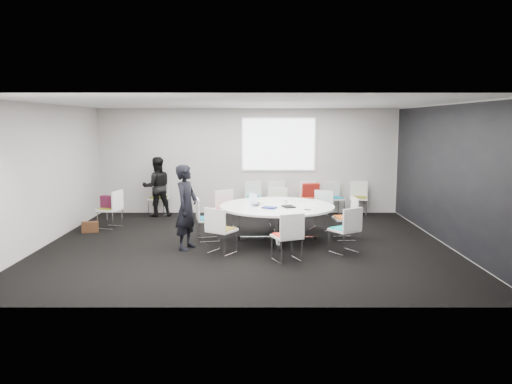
{
  "coord_description": "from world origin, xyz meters",
  "views": [
    {
      "loc": [
        0.2,
        -9.83,
        2.44
      ],
      "look_at": [
        0.2,
        0.4,
        1.0
      ],
      "focal_mm": 35.0,
      "sensor_mm": 36.0,
      "label": 1
    }
  ],
  "objects_px": {
    "chair_ring_c": "(279,214)",
    "person_back": "(157,187)",
    "chair_ring_a": "(345,226)",
    "chair_back_b": "(277,205)",
    "conference_table": "(277,214)",
    "chair_ring_h": "(345,239)",
    "person_main": "(186,207)",
    "chair_back_d": "(334,205)",
    "laptop": "(258,204)",
    "cup": "(285,202)",
    "chair_ring_d": "(227,217)",
    "chair_back_e": "(359,205)",
    "maroon_bag": "(109,202)",
    "chair_ring_e": "(208,227)",
    "chair_ring_b": "(320,218)",
    "chair_back_c": "(309,205)",
    "chair_person_back": "(159,205)",
    "chair_ring_g": "(287,246)",
    "brown_bag": "(90,227)",
    "chair_ring_f": "(221,239)",
    "chair_spare_left": "(111,216)",
    "chair_back_a": "(255,205)"
  },
  "relations": [
    {
      "from": "person_main",
      "to": "maroon_bag",
      "type": "distance_m",
      "value": 2.8
    },
    {
      "from": "chair_back_e",
      "to": "maroon_bag",
      "type": "height_order",
      "value": "chair_back_e"
    },
    {
      "from": "conference_table",
      "to": "chair_ring_a",
      "type": "height_order",
      "value": "chair_ring_a"
    },
    {
      "from": "person_main",
      "to": "cup",
      "type": "distance_m",
      "value": 2.16
    },
    {
      "from": "chair_back_d",
      "to": "chair_spare_left",
      "type": "bearing_deg",
      "value": 4.58
    },
    {
      "from": "person_main",
      "to": "chair_back_c",
      "type": "bearing_deg",
      "value": -20.49
    },
    {
      "from": "person_main",
      "to": "cup",
      "type": "bearing_deg",
      "value": -47.43
    },
    {
      "from": "chair_ring_h",
      "to": "person_main",
      "type": "bearing_deg",
      "value": 140.93
    },
    {
      "from": "chair_ring_a",
      "to": "person_back",
      "type": "xyz_separation_m",
      "value": [
        -4.44,
        2.6,
        0.5
      ]
    },
    {
      "from": "chair_ring_b",
      "to": "person_main",
      "type": "distance_m",
      "value": 3.33
    },
    {
      "from": "person_main",
      "to": "cup",
      "type": "relative_size",
      "value": 18.19
    },
    {
      "from": "conference_table",
      "to": "person_back",
      "type": "height_order",
      "value": "person_back"
    },
    {
      "from": "chair_ring_d",
      "to": "cup",
      "type": "relative_size",
      "value": 9.78
    },
    {
      "from": "maroon_bag",
      "to": "chair_ring_g",
      "type": "bearing_deg",
      "value": -35.25
    },
    {
      "from": "chair_ring_a",
      "to": "chair_back_d",
      "type": "bearing_deg",
      "value": -9.63
    },
    {
      "from": "chair_ring_a",
      "to": "chair_person_back",
      "type": "relative_size",
      "value": 1.0
    },
    {
      "from": "chair_ring_g",
      "to": "person_main",
      "type": "xyz_separation_m",
      "value": [
        -1.89,
        0.87,
        0.54
      ]
    },
    {
      "from": "chair_ring_a",
      "to": "chair_back_b",
      "type": "bearing_deg",
      "value": 19.86
    },
    {
      "from": "chair_ring_a",
      "to": "chair_ring_c",
      "type": "distance_m",
      "value": 1.95
    },
    {
      "from": "chair_ring_h",
      "to": "person_main",
      "type": "height_order",
      "value": "person_main"
    },
    {
      "from": "chair_back_c",
      "to": "chair_ring_c",
      "type": "bearing_deg",
      "value": 47.95
    },
    {
      "from": "chair_ring_a",
      "to": "chair_ring_d",
      "type": "height_order",
      "value": "same"
    },
    {
      "from": "chair_ring_f",
      "to": "chair_back_b",
      "type": "xyz_separation_m",
      "value": [
        1.19,
        3.92,
        0.0
      ]
    },
    {
      "from": "chair_ring_e",
      "to": "chair_ring_g",
      "type": "height_order",
      "value": "same"
    },
    {
      "from": "brown_bag",
      "to": "cup",
      "type": "bearing_deg",
      "value": -7.04
    },
    {
      "from": "chair_ring_e",
      "to": "person_back",
      "type": "height_order",
      "value": "person_back"
    },
    {
      "from": "chair_ring_b",
      "to": "chair_ring_f",
      "type": "distance_m",
      "value": 2.96
    },
    {
      "from": "cup",
      "to": "chair_spare_left",
      "type": "bearing_deg",
      "value": 166.21
    },
    {
      "from": "person_main",
      "to": "maroon_bag",
      "type": "bearing_deg",
      "value": 64.41
    },
    {
      "from": "maroon_bag",
      "to": "chair_ring_f",
      "type": "bearing_deg",
      "value": -39.54
    },
    {
      "from": "chair_ring_c",
      "to": "laptop",
      "type": "bearing_deg",
      "value": 66.81
    },
    {
      "from": "chair_ring_f",
      "to": "chair_back_a",
      "type": "distance_m",
      "value": 3.95
    },
    {
      "from": "chair_ring_c",
      "to": "chair_back_a",
      "type": "bearing_deg",
      "value": -71.02
    },
    {
      "from": "chair_back_d",
      "to": "chair_back_e",
      "type": "bearing_deg",
      "value": 171.62
    },
    {
      "from": "conference_table",
      "to": "chair_ring_b",
      "type": "height_order",
      "value": "chair_ring_b"
    },
    {
      "from": "person_main",
      "to": "cup",
      "type": "xyz_separation_m",
      "value": [
        1.96,
        0.92,
        -0.04
      ]
    },
    {
      "from": "cup",
      "to": "chair_ring_h",
      "type": "bearing_deg",
      "value": -49.85
    },
    {
      "from": "chair_back_d",
      "to": "laptop",
      "type": "distance_m",
      "value": 3.43
    },
    {
      "from": "chair_ring_a",
      "to": "person_main",
      "type": "height_order",
      "value": "person_main"
    },
    {
      "from": "chair_ring_f",
      "to": "chair_ring_h",
      "type": "distance_m",
      "value": 2.31
    },
    {
      "from": "conference_table",
      "to": "laptop",
      "type": "relative_size",
      "value": 6.47
    },
    {
      "from": "brown_bag",
      "to": "chair_ring_f",
      "type": "bearing_deg",
      "value": -30.62
    },
    {
      "from": "chair_ring_b",
      "to": "chair_ring_g",
      "type": "bearing_deg",
      "value": 100.84
    },
    {
      "from": "maroon_bag",
      "to": "brown_bag",
      "type": "bearing_deg",
      "value": -125.59
    },
    {
      "from": "chair_ring_g",
      "to": "chair_ring_h",
      "type": "distance_m",
      "value": 1.25
    },
    {
      "from": "chair_ring_c",
      "to": "chair_ring_g",
      "type": "relative_size",
      "value": 1.0
    },
    {
      "from": "chair_ring_f",
      "to": "chair_person_back",
      "type": "height_order",
      "value": "same"
    },
    {
      "from": "chair_back_c",
      "to": "chair_ring_b",
      "type": "bearing_deg",
      "value": 83.12
    },
    {
      "from": "chair_ring_c",
      "to": "person_back",
      "type": "xyz_separation_m",
      "value": [
        -3.12,
        1.17,
        0.5
      ]
    },
    {
      "from": "chair_ring_h",
      "to": "brown_bag",
      "type": "distance_m",
      "value": 5.65
    }
  ]
}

